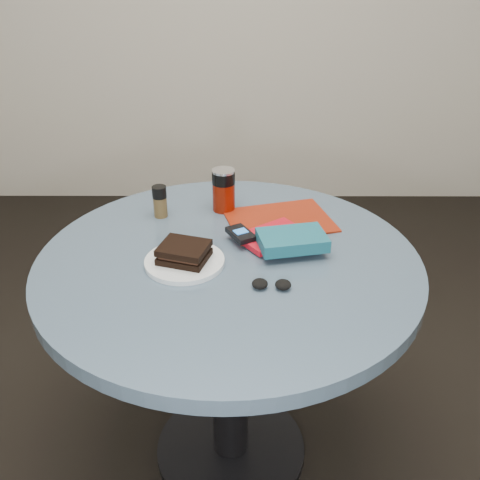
{
  "coord_description": "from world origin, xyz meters",
  "views": [
    {
      "loc": [
        0.03,
        -1.19,
        1.47
      ],
      "look_at": [
        0.03,
        0.0,
        0.8
      ],
      "focal_mm": 40.0,
      "sensor_mm": 36.0,
      "label": 1
    }
  ],
  "objects_px": {
    "soda_can": "(224,190)",
    "headphones": "(271,284)",
    "sandwich": "(184,252)",
    "magazine": "(279,220)",
    "mp3_player": "(241,234)",
    "red_book": "(273,236)",
    "novel": "(292,240)",
    "plate": "(185,262)",
    "pepper_grinder": "(160,201)",
    "table": "(229,307)"
  },
  "relations": [
    {
      "from": "sandwich",
      "to": "novel",
      "type": "distance_m",
      "value": 0.28
    },
    {
      "from": "plate",
      "to": "pepper_grinder",
      "type": "distance_m",
      "value": 0.29
    },
    {
      "from": "magazine",
      "to": "red_book",
      "type": "distance_m",
      "value": 0.12
    },
    {
      "from": "plate",
      "to": "red_book",
      "type": "distance_m",
      "value": 0.26
    },
    {
      "from": "novel",
      "to": "mp3_player",
      "type": "relative_size",
      "value": 1.7
    },
    {
      "from": "plate",
      "to": "sandwich",
      "type": "distance_m",
      "value": 0.03
    },
    {
      "from": "mp3_player",
      "to": "headphones",
      "type": "height_order",
      "value": "mp3_player"
    },
    {
      "from": "table",
      "to": "red_book",
      "type": "xyz_separation_m",
      "value": [
        0.12,
        0.09,
        0.18
      ]
    },
    {
      "from": "headphones",
      "to": "mp3_player",
      "type": "bearing_deg",
      "value": 108.66
    },
    {
      "from": "pepper_grinder",
      "to": "magazine",
      "type": "relative_size",
      "value": 0.32
    },
    {
      "from": "table",
      "to": "headphones",
      "type": "relative_size",
      "value": 10.42
    },
    {
      "from": "table",
      "to": "mp3_player",
      "type": "height_order",
      "value": "mp3_player"
    },
    {
      "from": "table",
      "to": "headphones",
      "type": "xyz_separation_m",
      "value": [
        0.1,
        -0.14,
        0.17
      ]
    },
    {
      "from": "plate",
      "to": "table",
      "type": "bearing_deg",
      "value": 17.72
    },
    {
      "from": "plate",
      "to": "pepper_grinder",
      "type": "relative_size",
      "value": 2.12
    },
    {
      "from": "magazine",
      "to": "headphones",
      "type": "distance_m",
      "value": 0.35
    },
    {
      "from": "table",
      "to": "soda_can",
      "type": "xyz_separation_m",
      "value": [
        -0.02,
        0.28,
        0.23
      ]
    },
    {
      "from": "red_book",
      "to": "novel",
      "type": "height_order",
      "value": "novel"
    },
    {
      "from": "plate",
      "to": "sandwich",
      "type": "bearing_deg",
      "value": 89.04
    },
    {
      "from": "plate",
      "to": "sandwich",
      "type": "relative_size",
      "value": 1.43
    },
    {
      "from": "soda_can",
      "to": "red_book",
      "type": "distance_m",
      "value": 0.24
    },
    {
      "from": "pepper_grinder",
      "to": "mp3_player",
      "type": "relative_size",
      "value": 0.94
    },
    {
      "from": "table",
      "to": "novel",
      "type": "bearing_deg",
      "value": 7.92
    },
    {
      "from": "soda_can",
      "to": "red_book",
      "type": "relative_size",
      "value": 0.72
    },
    {
      "from": "soda_can",
      "to": "magazine",
      "type": "height_order",
      "value": "soda_can"
    },
    {
      "from": "sandwich",
      "to": "pepper_grinder",
      "type": "xyz_separation_m",
      "value": [
        -0.1,
        0.27,
        0.02
      ]
    },
    {
      "from": "pepper_grinder",
      "to": "magazine",
      "type": "height_order",
      "value": "pepper_grinder"
    },
    {
      "from": "plate",
      "to": "magazine",
      "type": "height_order",
      "value": "plate"
    },
    {
      "from": "sandwich",
      "to": "soda_can",
      "type": "distance_m",
      "value": 0.33
    },
    {
      "from": "novel",
      "to": "headphones",
      "type": "height_order",
      "value": "novel"
    },
    {
      "from": "sandwich",
      "to": "red_book",
      "type": "distance_m",
      "value": 0.26
    },
    {
      "from": "pepper_grinder",
      "to": "plate",
      "type": "bearing_deg",
      "value": -70.4
    },
    {
      "from": "pepper_grinder",
      "to": "red_book",
      "type": "height_order",
      "value": "pepper_grinder"
    },
    {
      "from": "pepper_grinder",
      "to": "novel",
      "type": "bearing_deg",
      "value": -29.37
    },
    {
      "from": "mp3_player",
      "to": "novel",
      "type": "bearing_deg",
      "value": -20.64
    },
    {
      "from": "plate",
      "to": "headphones",
      "type": "xyz_separation_m",
      "value": [
        0.22,
        -0.11,
        0.0
      ]
    },
    {
      "from": "novel",
      "to": "headphones",
      "type": "xyz_separation_m",
      "value": [
        -0.06,
        -0.17,
        -0.03
      ]
    },
    {
      "from": "pepper_grinder",
      "to": "soda_can",
      "type": "bearing_deg",
      "value": 13.52
    },
    {
      "from": "novel",
      "to": "headphones",
      "type": "bearing_deg",
      "value": -121.55
    },
    {
      "from": "sandwich",
      "to": "headphones",
      "type": "relative_size",
      "value": 1.49
    },
    {
      "from": "novel",
      "to": "headphones",
      "type": "distance_m",
      "value": 0.18
    },
    {
      "from": "soda_can",
      "to": "headphones",
      "type": "height_order",
      "value": "soda_can"
    },
    {
      "from": "table",
      "to": "red_book",
      "type": "distance_m",
      "value": 0.23
    },
    {
      "from": "mp3_player",
      "to": "red_book",
      "type": "bearing_deg",
      "value": 9.13
    },
    {
      "from": "red_book",
      "to": "pepper_grinder",
      "type": "bearing_deg",
      "value": 120.11
    },
    {
      "from": "magazine",
      "to": "novel",
      "type": "bearing_deg",
      "value": -98.69
    },
    {
      "from": "sandwich",
      "to": "soda_can",
      "type": "xyz_separation_m",
      "value": [
        0.09,
        0.31,
        0.03
      ]
    },
    {
      "from": "soda_can",
      "to": "headphones",
      "type": "bearing_deg",
      "value": -73.47
    },
    {
      "from": "table",
      "to": "red_book",
      "type": "height_order",
      "value": "red_book"
    },
    {
      "from": "sandwich",
      "to": "table",
      "type": "bearing_deg",
      "value": 17.24
    }
  ]
}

